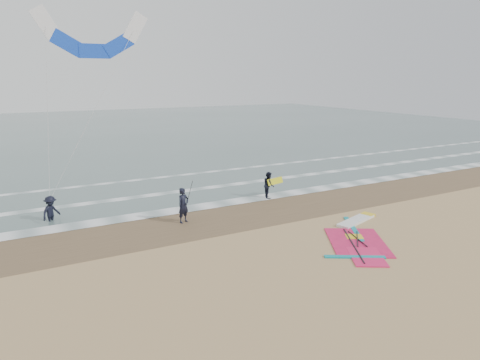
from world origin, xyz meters
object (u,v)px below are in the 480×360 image
windsurf_rig (358,236)px  person_standing (183,205)px  person_walking (269,185)px  person_wading (50,206)px  surf_kite (93,39)px

windsurf_rig → person_standing: 8.76m
windsurf_rig → person_standing: bearing=138.3°
windsurf_rig → person_walking: size_ratio=3.61×
person_wading → person_walking: bearing=-47.8°
windsurf_rig → person_wading: person_wading is taller
person_wading → surf_kite: 9.37m
person_wading → person_standing: bearing=-70.4°
surf_kite → person_standing: bearing=-63.5°
windsurf_rig → person_walking: bearing=91.3°
person_walking → surf_kite: (-9.16, 3.79, 8.56)m
person_standing → person_walking: person_standing is taller
windsurf_rig → surf_kite: size_ratio=0.60×
windsurf_rig → person_wading: 15.57m
person_walking → surf_kite: bearing=91.7°
windsurf_rig → person_standing: size_ratio=3.24×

